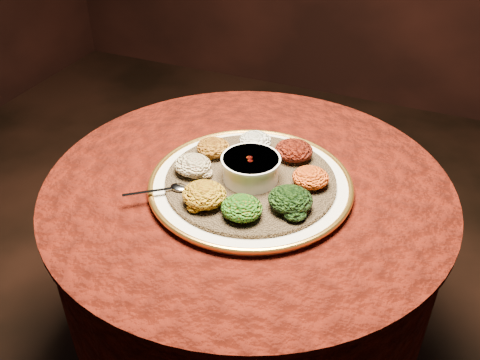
% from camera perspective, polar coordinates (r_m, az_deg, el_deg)
% --- Properties ---
extents(table, '(0.96, 0.96, 0.73)m').
position_cam_1_polar(table, '(1.37, 0.76, -6.37)').
color(table, black).
rests_on(table, ground).
extents(platter, '(0.57, 0.57, 0.02)m').
position_cam_1_polar(platter, '(1.23, 1.13, -0.45)').
color(platter, white).
rests_on(platter, table).
extents(injera, '(0.45, 0.45, 0.01)m').
position_cam_1_polar(injera, '(1.22, 1.14, -0.04)').
color(injera, brown).
rests_on(injera, platter).
extents(stew_bowl, '(0.13, 0.13, 0.06)m').
position_cam_1_polar(stew_bowl, '(1.20, 1.16, 1.41)').
color(stew_bowl, white).
rests_on(stew_bowl, injera).
extents(spoon, '(0.12, 0.09, 0.01)m').
position_cam_1_polar(spoon, '(1.19, -7.08, -0.85)').
color(spoon, silver).
rests_on(spoon, injera).
extents(portion_ayib, '(0.08, 0.08, 0.04)m').
position_cam_1_polar(portion_ayib, '(1.32, 1.63, 4.22)').
color(portion_ayib, white).
rests_on(portion_ayib, injera).
extents(portion_kitfo, '(0.09, 0.09, 0.04)m').
position_cam_1_polar(portion_kitfo, '(1.28, 5.77, 3.17)').
color(portion_kitfo, black).
rests_on(portion_kitfo, injera).
extents(portion_tikil, '(0.08, 0.08, 0.04)m').
position_cam_1_polar(portion_tikil, '(1.20, 7.54, 0.27)').
color(portion_tikil, '#AA660E').
rests_on(portion_tikil, injera).
extents(portion_gomen, '(0.10, 0.09, 0.05)m').
position_cam_1_polar(portion_gomen, '(1.12, 5.39, -2.09)').
color(portion_gomen, black).
rests_on(portion_gomen, injera).
extents(portion_mixveg, '(0.09, 0.08, 0.04)m').
position_cam_1_polar(portion_mixveg, '(1.10, 0.20, -3.00)').
color(portion_mixveg, '#AD440B').
rests_on(portion_mixveg, injera).
extents(portion_kik, '(0.10, 0.09, 0.05)m').
position_cam_1_polar(portion_kik, '(1.13, -3.83, -1.57)').
color(portion_kik, '#B2840F').
rests_on(portion_kik, injera).
extents(portion_timatim, '(0.09, 0.08, 0.04)m').
position_cam_1_polar(portion_timatim, '(1.23, -5.06, 1.61)').
color(portion_timatim, maroon).
rests_on(portion_timatim, injera).
extents(portion_shiro, '(0.08, 0.08, 0.04)m').
position_cam_1_polar(portion_shiro, '(1.29, -2.86, 3.49)').
color(portion_shiro, '#A05E13').
rests_on(portion_shiro, injera).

